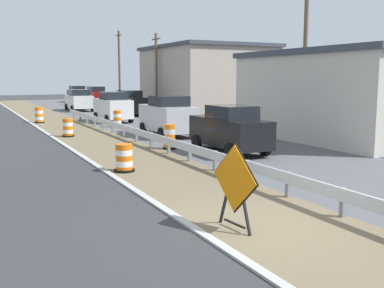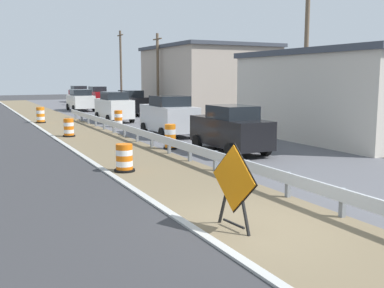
{
  "view_description": "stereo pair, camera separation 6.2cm",
  "coord_description": "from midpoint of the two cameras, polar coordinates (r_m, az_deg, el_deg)",
  "views": [
    {
      "loc": [
        -5.61,
        -7.99,
        3.26
      ],
      "look_at": [
        0.81,
        4.64,
        1.16
      ],
      "focal_mm": 42.56,
      "sensor_mm": 36.0,
      "label": 1
    },
    {
      "loc": [
        -5.55,
        -8.02,
        3.26
      ],
      "look_at": [
        0.81,
        4.64,
        1.16
      ],
      "focal_mm": 42.56,
      "sensor_mm": 36.0,
      "label": 2
    }
  ],
  "objects": [
    {
      "name": "traffic_barrel_nearest",
      "position": [
        15.93,
        -8.36,
        -1.9
      ],
      "size": [
        0.72,
        0.72,
        0.96
      ],
      "color": "orange",
      "rests_on": "ground"
    },
    {
      "name": "car_mid_far_lane",
      "position": [
        39.85,
        -7.52,
        5.17
      ],
      "size": [
        2.08,
        4.75,
        2.11
      ],
      "rotation": [
        0.0,
        0.0,
        -1.53
      ],
      "color": "black",
      "rests_on": "ground"
    },
    {
      "name": "roadside_shop_far",
      "position": [
        42.87,
        1.98,
        8.13
      ],
      "size": [
        9.28,
        11.68,
        6.09
      ],
      "color": "#AD9E8E",
      "rests_on": "ground"
    },
    {
      "name": "car_lead_near_lane",
      "position": [
        45.64,
        -13.77,
        5.37
      ],
      "size": [
        2.19,
        4.55,
        2.06
      ],
      "rotation": [
        0.0,
        0.0,
        1.55
      ],
      "color": "silver",
      "rests_on": "ground"
    },
    {
      "name": "car_distant_a",
      "position": [
        52.37,
        -11.68,
        5.87
      ],
      "size": [
        1.99,
        4.76,
        2.2
      ],
      "rotation": [
        0.0,
        0.0,
        -1.59
      ],
      "color": "maroon",
      "rests_on": "ground"
    },
    {
      "name": "roadside_shop_near",
      "position": [
        25.67,
        18.71,
        5.9
      ],
      "size": [
        7.25,
        10.85,
        4.64
      ],
      "color": "beige",
      "rests_on": "ground"
    },
    {
      "name": "car_trailing_far_lane",
      "position": [
        25.43,
        -2.86,
        3.56
      ],
      "size": [
        2.24,
        4.49,
        2.23
      ],
      "rotation": [
        0.0,
        0.0,
        1.54
      ],
      "color": "silver",
      "rests_on": "ground"
    },
    {
      "name": "guardrail_median",
      "position": [
        11.19,
        18.3,
        -6.2
      ],
      "size": [
        0.18,
        58.15,
        0.71
      ],
      "color": "silver",
      "rests_on": "ground"
    },
    {
      "name": "warning_sign_diamond",
      "position": [
        9.75,
        5.43,
        -4.8
      ],
      "size": [
        0.19,
        1.53,
        1.9
      ],
      "rotation": [
        0.0,
        0.0,
        3.24
      ],
      "color": "black",
      "rests_on": "ground"
    },
    {
      "name": "car_distant_b",
      "position": [
        33.88,
        -9.69,
        4.62
      ],
      "size": [
        1.99,
        4.22,
        2.19
      ],
      "rotation": [
        0.0,
        0.0,
        1.58
      ],
      "color": "silver",
      "rests_on": "ground"
    },
    {
      "name": "car_lead_far_lane",
      "position": [
        19.77,
        4.91,
        1.89
      ],
      "size": [
        1.94,
        4.44,
        2.05
      ],
      "rotation": [
        0.0,
        0.0,
        1.57
      ],
      "color": "black",
      "rests_on": "ground"
    },
    {
      "name": "traffic_barrel_far",
      "position": [
        30.15,
        -9.15,
        3.04
      ],
      "size": [
        0.65,
        0.65,
        1.09
      ],
      "color": "orange",
      "rests_on": "ground"
    },
    {
      "name": "utility_pole_far",
      "position": [
        52.63,
        -8.87,
        9.49
      ],
      "size": [
        0.24,
        1.8,
        8.37
      ],
      "color": "brown",
      "rests_on": "ground"
    },
    {
      "name": "traffic_barrel_mid",
      "position": [
        25.89,
        -15.11,
        1.87
      ],
      "size": [
        0.68,
        0.68,
        0.99
      ],
      "color": "orange",
      "rests_on": "ground"
    },
    {
      "name": "curb_near_edge",
      "position": [
        9.64,
        1.39,
        -11.32
      ],
      "size": [
        0.2,
        120.0,
        0.11
      ],
      "primitive_type": "cube",
      "color": "#ADADA8",
      "rests_on": "ground"
    },
    {
      "name": "median_dirt_strip",
      "position": [
        10.62,
        10.58,
        -9.59
      ],
      "size": [
        3.59,
        120.0,
        0.01
      ],
      "primitive_type": "cube",
      "color": "#706047",
      "rests_on": "ground"
    },
    {
      "name": "traffic_barrel_farther",
      "position": [
        34.26,
        -18.4,
        3.37
      ],
      "size": [
        0.7,
        0.7,
        1.12
      ],
      "color": "orange",
      "rests_on": "ground"
    },
    {
      "name": "utility_pole_near",
      "position": [
        25.46,
        14.2,
        11.77
      ],
      "size": [
        0.24,
        1.8,
        9.4
      ],
      "color": "brown",
      "rests_on": "ground"
    },
    {
      "name": "ground_plane",
      "position": [
        10.29,
        7.89,
        -10.14
      ],
      "size": [
        160.0,
        160.0,
        0.0
      ],
      "primitive_type": "plane",
      "color": "#333335"
    },
    {
      "name": "traffic_barrel_close",
      "position": [
        20.71,
        -2.66,
        0.79
      ],
      "size": [
        0.63,
        0.63,
        1.14
      ],
      "color": "orange",
      "rests_on": "ground"
    },
    {
      "name": "car_trailing_near_lane",
      "position": [
        61.27,
        -13.92,
        6.1
      ],
      "size": [
        2.17,
        4.07,
        2.11
      ],
      "rotation": [
        0.0,
        0.0,
        -1.54
      ],
      "color": "maroon",
      "rests_on": "ground"
    },
    {
      "name": "utility_pole_mid",
      "position": [
        41.17,
        -4.28,
        8.98
      ],
      "size": [
        0.24,
        1.8,
        7.07
      ],
      "color": "brown",
      "rests_on": "ground"
    }
  ]
}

